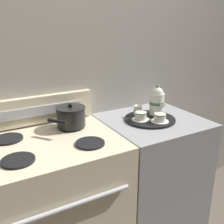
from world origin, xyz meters
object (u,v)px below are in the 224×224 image
Objects in this scene: stove at (54,209)px; teapot at (157,101)px; saucepan at (71,116)px; serving_tray at (150,119)px; teacup_right at (160,118)px; creamer_jug at (138,110)px; teacup_left at (140,116)px.

stove is 0.98m from teapot.
saucepan reaches higher than serving_tray.
teacup_right is (0.53, -0.23, -0.03)m from saucepan.
teapot is at bearing -20.90° from creamer_jug.
saucepan reaches higher than teacup_left.
creamer_jug is (0.04, 0.09, 0.01)m from teacup_left.
teapot reaches higher than creamer_jug.
teacup_left is at bearing 0.36° from stove.
teapot reaches higher than stove.
saucepan is at bearing 156.81° from teacup_right.
creamer_jug reaches higher than stove.
teacup_right is at bearing -81.99° from serving_tray.
creamer_jug is at bearing -5.17° from saucepan.
teacup_right is 0.19m from creamer_jug.
creamer_jug is (-0.13, 0.05, -0.06)m from teapot.
serving_tray is at bearing -1.24° from teacup_left.
saucepan reaches higher than creamer_jug.
stove is 7.80× the size of teacup_left.
saucepan is at bearing 36.36° from stove.
saucepan reaches higher than stove.
teacup_left is (-0.08, 0.00, 0.03)m from serving_tray.
teapot is 0.15m from creamer_jug.
teacup_left is (-0.17, -0.04, -0.07)m from teapot.
stove is at bearing -176.63° from teapot.
teacup_left is 0.13m from teacup_right.
saucepan is at bearing 174.83° from creamer_jug.
teapot is at bearing 25.89° from serving_tray.
teacup_left is (0.44, -0.14, -0.03)m from saucepan.
serving_tray is 0.08m from teacup_left.
teacup_right is at bearing -23.19° from saucepan.
creamer_jug is at bearing 159.10° from teapot.
stove is 0.84m from creamer_jug.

